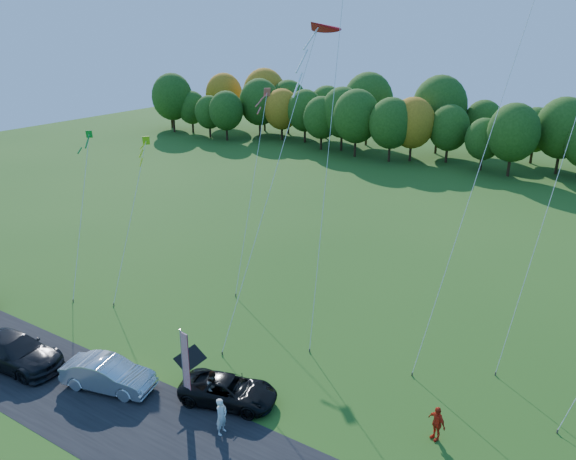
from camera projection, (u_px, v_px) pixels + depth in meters
The scene contains 17 objects.
ground at pixel (225, 393), 28.53m from camera, with size 160.00×160.00×0.00m, color #234F14.
asphalt_strip at pixel (169, 439), 25.36m from camera, with size 90.00×6.00×0.01m, color black.
tree_line at pixel (493, 170), 72.08m from camera, with size 116.00×12.00×10.00m, color #1E4711, non-canonical shape.
black_suv at pixel (229, 390), 27.66m from camera, with size 2.23×4.84×1.34m, color black.
silver_sedan at pixel (108, 374), 28.71m from camera, with size 1.70×4.88×1.61m, color silver.
dark_truck_a at pixel (14, 351), 30.63m from camera, with size 2.43×5.98×1.73m, color black.
person_tailgate_a at pixel (221, 416), 25.46m from camera, with size 0.66×0.44×1.82m, color silver.
person_tailgate_b at pixel (214, 388), 27.43m from camera, with size 0.89×0.70×1.84m, color gray.
person_east at pixel (436, 423), 25.12m from camera, with size 1.00×0.42×1.70m, color red.
feather_flag at pixel (185, 361), 26.78m from camera, with size 0.55×0.14×4.17m.
kite_delta_blue at pixel (336, 69), 31.82m from camera, with size 4.74×11.52×31.26m.
kite_parafoil_orange at pixel (520, 43), 28.39m from camera, with size 5.64×13.67×33.84m.
kite_delta_red at pixel (278, 159), 32.40m from camera, with size 2.79×10.51×19.10m.
kite_diamond_yellow at pixel (131, 219), 38.52m from camera, with size 2.49×6.53×10.56m.
kite_diamond_green at pixel (81, 213), 39.50m from camera, with size 4.43×6.50×10.66m.
kite_diamond_white at pixel (544, 218), 28.66m from camera, with size 2.34×5.60×17.02m.
kite_diamond_pink at pixel (252, 188), 40.57m from camera, with size 3.55×9.01×13.46m.
Camera 1 is at (15.57, -18.44, 17.63)m, focal length 35.00 mm.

